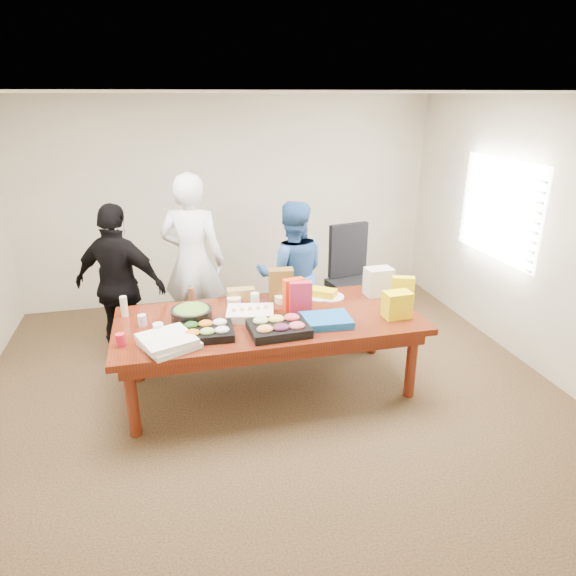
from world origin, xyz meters
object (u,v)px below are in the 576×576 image
object	(u,v)px
sheet_cake	(250,313)
person_center	(193,262)
salad_bowl	(192,315)
office_chair	(354,282)
conference_table	(270,353)
person_right	(292,275)

from	to	relation	value
sheet_cake	person_center	bearing A→B (deg)	122.97
salad_bowl	office_chair	bearing A→B (deg)	27.59
conference_table	office_chair	bearing A→B (deg)	41.53
sheet_cake	office_chair	bearing A→B (deg)	48.39
person_center	salad_bowl	distance (m)	1.10
sheet_cake	salad_bowl	world-z (taller)	salad_bowl
office_chair	person_center	distance (m)	1.90
sheet_cake	salad_bowl	size ratio (longest dim) A/B	1.15
conference_table	office_chair	size ratio (longest dim) A/B	2.35
sheet_cake	salad_bowl	xyz separation A→B (m)	(-0.53, 0.04, 0.02)
office_chair	salad_bowl	distance (m)	2.23
person_right	salad_bowl	bearing A→B (deg)	43.97
office_chair	sheet_cake	size ratio (longest dim) A/B	2.78
office_chair	sheet_cake	xyz separation A→B (m)	(-1.43, -1.06, 0.19)
conference_table	person_right	distance (m)	1.12
office_chair	person_right	size ratio (longest dim) A/B	0.73
conference_table	sheet_cake	distance (m)	0.45
conference_table	office_chair	distance (m)	1.70
salad_bowl	person_center	bearing A→B (deg)	84.85
conference_table	sheet_cake	xyz separation A→B (m)	(-0.17, 0.05, 0.41)
salad_bowl	person_right	bearing A→B (deg)	35.71
person_right	sheet_cake	world-z (taller)	person_right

